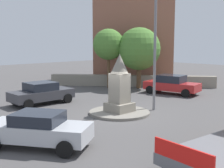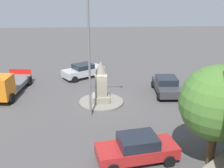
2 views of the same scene
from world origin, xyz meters
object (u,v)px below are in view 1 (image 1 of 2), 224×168
object	(u,v)px
tree_mid_cluster	(109,45)
corner_building	(135,32)
car_red_waiting	(172,84)
car_dark_grey_parked_left	(41,93)
monument	(120,85)
tree_near_wall	(139,49)
car_silver_near_island	(38,129)
streetlamp	(155,22)

from	to	relation	value
tree_mid_cluster	corner_building	bearing A→B (deg)	109.14
car_red_waiting	corner_building	bearing A→B (deg)	149.82
car_dark_grey_parked_left	tree_mid_cluster	bearing A→B (deg)	104.34
monument	car_dark_grey_parked_left	world-z (taller)	monument
monument	car_dark_grey_parked_left	bearing A→B (deg)	-163.23
car_dark_grey_parked_left	corner_building	world-z (taller)	corner_building
monument	tree_near_wall	distance (m)	10.25
monument	corner_building	size ratio (longest dim) A/B	0.32
car_silver_near_island	streetlamp	bearing A→B (deg)	95.83
monument	corner_building	xyz separation A→B (m)	(-9.85, 12.59, 3.50)
car_dark_grey_parked_left	tree_mid_cluster	size ratio (longest dim) A/B	0.80
corner_building	tree_mid_cluster	distance (m)	6.39
monument	streetlamp	distance (m)	4.36
streetlamp	monument	bearing A→B (deg)	-109.53
streetlamp	car_silver_near_island	xyz separation A→B (m)	(0.88, -8.64, -4.60)
streetlamp	car_silver_near_island	bearing A→B (deg)	-84.17
car_red_waiting	car_silver_near_island	size ratio (longest dim) A/B	1.03
tree_mid_cluster	car_red_waiting	bearing A→B (deg)	11.56
monument	tree_mid_cluster	bearing A→B (deg)	139.45
monument	tree_mid_cluster	distance (m)	10.49
corner_building	tree_mid_cluster	size ratio (longest dim) A/B	1.94
car_dark_grey_parked_left	tree_near_wall	bearing A→B (deg)	89.87
tree_near_wall	corner_building	bearing A→B (deg)	134.92
monument	car_dark_grey_parked_left	size ratio (longest dim) A/B	0.78
car_silver_near_island	corner_building	distance (m)	22.65
car_silver_near_island	tree_mid_cluster	distance (m)	16.45
corner_building	car_silver_near_island	bearing A→B (deg)	-58.76
monument	corner_building	world-z (taller)	corner_building
tree_near_wall	car_silver_near_island	bearing A→B (deg)	-63.68
car_silver_near_island	corner_building	world-z (taller)	corner_building
monument	car_dark_grey_parked_left	xyz separation A→B (m)	(-5.65, -1.70, -0.92)
car_dark_grey_parked_left	car_silver_near_island	bearing A→B (deg)	-32.68
car_silver_near_island	tree_near_wall	xyz separation A→B (m)	(-7.30, 14.76, 2.78)
corner_building	tree_mid_cluster	bearing A→B (deg)	-70.86
corner_building	car_dark_grey_parked_left	bearing A→B (deg)	-73.64
car_dark_grey_parked_left	car_red_waiting	size ratio (longest dim) A/B	0.93
car_red_waiting	tree_mid_cluster	bearing A→B (deg)	-168.44
monument	car_red_waiting	world-z (taller)	monument
car_dark_grey_parked_left	car_silver_near_island	xyz separation A→B (m)	(7.33, -4.70, -0.02)
car_red_waiting	tree_mid_cluster	distance (m)	6.89
car_red_waiting	tree_mid_cluster	xyz separation A→B (m)	(-6.01, -1.23, 3.12)
monument	streetlamp	world-z (taller)	streetlamp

